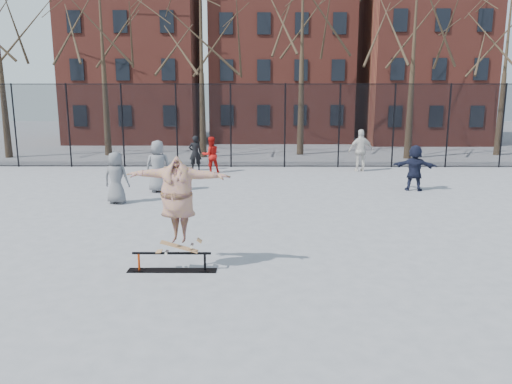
{
  "coord_description": "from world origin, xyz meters",
  "views": [
    {
      "loc": [
        0.02,
        -11.03,
        3.66
      ],
      "look_at": [
        -0.09,
        1.5,
        1.1
      ],
      "focal_mm": 35.0,
      "sensor_mm": 36.0,
      "label": 1
    }
  ],
  "objects_px": {
    "bystander_red": "(211,155)",
    "bystander_white": "(361,150)",
    "bystander_navy": "(415,168)",
    "bystander_extra": "(158,166)",
    "skateboard": "(179,250)",
    "bystander_black": "(195,153)",
    "skate_rail": "(172,263)",
    "bystander_grey": "(116,178)",
    "skater": "(178,206)"
  },
  "relations": [
    {
      "from": "skate_rail",
      "to": "bystander_navy",
      "type": "distance_m",
      "value": 11.4
    },
    {
      "from": "bystander_grey",
      "to": "skater",
      "type": "bearing_deg",
      "value": 124.82
    },
    {
      "from": "bystander_navy",
      "to": "skater",
      "type": "bearing_deg",
      "value": 65.98
    },
    {
      "from": "bystander_black",
      "to": "bystander_navy",
      "type": "relative_size",
      "value": 0.95
    },
    {
      "from": "bystander_grey",
      "to": "bystander_extra",
      "type": "distance_m",
      "value": 2.14
    },
    {
      "from": "bystander_white",
      "to": "bystander_red",
      "type": "bearing_deg",
      "value": -1.24
    },
    {
      "from": "bystander_grey",
      "to": "bystander_black",
      "type": "bearing_deg",
      "value": -94.75
    },
    {
      "from": "skate_rail",
      "to": "bystander_grey",
      "type": "bearing_deg",
      "value": 114.8
    },
    {
      "from": "skateboard",
      "to": "bystander_navy",
      "type": "height_order",
      "value": "bystander_navy"
    },
    {
      "from": "bystander_white",
      "to": "bystander_extra",
      "type": "relative_size",
      "value": 1.01
    },
    {
      "from": "bystander_red",
      "to": "bystander_grey",
      "type": "bearing_deg",
      "value": 46.1
    },
    {
      "from": "bystander_grey",
      "to": "skate_rail",
      "type": "bearing_deg",
      "value": 123.61
    },
    {
      "from": "skater",
      "to": "bystander_navy",
      "type": "relative_size",
      "value": 1.26
    },
    {
      "from": "bystander_red",
      "to": "bystander_white",
      "type": "relative_size",
      "value": 0.84
    },
    {
      "from": "bystander_red",
      "to": "bystander_extra",
      "type": "height_order",
      "value": "bystander_extra"
    },
    {
      "from": "bystander_navy",
      "to": "bystander_red",
      "type": "bearing_deg",
      "value": -10.2
    },
    {
      "from": "bystander_grey",
      "to": "bystander_extra",
      "type": "relative_size",
      "value": 0.9
    },
    {
      "from": "skate_rail",
      "to": "bystander_red",
      "type": "bearing_deg",
      "value": 91.89
    },
    {
      "from": "bystander_grey",
      "to": "bystander_black",
      "type": "relative_size",
      "value": 1.06
    },
    {
      "from": "bystander_grey",
      "to": "bystander_red",
      "type": "bearing_deg",
      "value": -102.61
    },
    {
      "from": "bystander_white",
      "to": "bystander_navy",
      "type": "bearing_deg",
      "value": 98.67
    },
    {
      "from": "bystander_white",
      "to": "bystander_extra",
      "type": "distance_m",
      "value": 9.66
    },
    {
      "from": "skater",
      "to": "bystander_red",
      "type": "xyz_separation_m",
      "value": [
        -0.58,
        12.59,
        -0.57
      ]
    },
    {
      "from": "skater",
      "to": "bystander_extra",
      "type": "bearing_deg",
      "value": 110.58
    },
    {
      "from": "bystander_black",
      "to": "bystander_red",
      "type": "height_order",
      "value": "bystander_red"
    },
    {
      "from": "bystander_extra",
      "to": "skater",
      "type": "bearing_deg",
      "value": 103.8
    },
    {
      "from": "skater",
      "to": "bystander_red",
      "type": "relative_size",
      "value": 1.32
    },
    {
      "from": "skateboard",
      "to": "bystander_white",
      "type": "bearing_deg",
      "value": 64.29
    },
    {
      "from": "skateboard",
      "to": "bystander_white",
      "type": "distance_m",
      "value": 14.48
    },
    {
      "from": "skate_rail",
      "to": "bystander_navy",
      "type": "xyz_separation_m",
      "value": [
        7.54,
        8.53,
        0.7
      ]
    },
    {
      "from": "bystander_grey",
      "to": "bystander_white",
      "type": "distance_m",
      "value": 11.53
    },
    {
      "from": "bystander_white",
      "to": "bystander_navy",
      "type": "xyz_separation_m",
      "value": [
        1.1,
        -4.51,
        -0.11
      ]
    },
    {
      "from": "skate_rail",
      "to": "bystander_white",
      "type": "height_order",
      "value": "bystander_white"
    },
    {
      "from": "skate_rail",
      "to": "skateboard",
      "type": "distance_m",
      "value": 0.34
    },
    {
      "from": "skateboard",
      "to": "bystander_extra",
      "type": "bearing_deg",
      "value": 104.19
    },
    {
      "from": "skateboard",
      "to": "bystander_black",
      "type": "bearing_deg",
      "value": 95.89
    },
    {
      "from": "skateboard",
      "to": "bystander_red",
      "type": "height_order",
      "value": "bystander_red"
    },
    {
      "from": "skate_rail",
      "to": "bystander_black",
      "type": "bearing_deg",
      "value": 95.2
    },
    {
      "from": "bystander_white",
      "to": "bystander_black",
      "type": "bearing_deg",
      "value": -6.72
    },
    {
      "from": "bystander_white",
      "to": "skateboard",
      "type": "bearing_deg",
      "value": 59.27
    },
    {
      "from": "skateboard",
      "to": "bystander_red",
      "type": "distance_m",
      "value": 12.61
    },
    {
      "from": "skate_rail",
      "to": "bystander_grey",
      "type": "distance_m",
      "value": 6.94
    },
    {
      "from": "bystander_grey",
      "to": "bystander_black",
      "type": "height_order",
      "value": "bystander_grey"
    },
    {
      "from": "skate_rail",
      "to": "bystander_red",
      "type": "relative_size",
      "value": 1.13
    },
    {
      "from": "bystander_navy",
      "to": "bystander_extra",
      "type": "height_order",
      "value": "bystander_extra"
    },
    {
      "from": "bystander_grey",
      "to": "bystander_navy",
      "type": "distance_m",
      "value": 10.68
    },
    {
      "from": "bystander_red",
      "to": "bystander_white",
      "type": "distance_m",
      "value": 6.87
    },
    {
      "from": "bystander_grey",
      "to": "bystander_extra",
      "type": "height_order",
      "value": "bystander_extra"
    },
    {
      "from": "bystander_white",
      "to": "bystander_extra",
      "type": "height_order",
      "value": "bystander_white"
    },
    {
      "from": "skateboard",
      "to": "bystander_extra",
      "type": "xyz_separation_m",
      "value": [
        -2.06,
        8.15,
        0.5
      ]
    }
  ]
}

